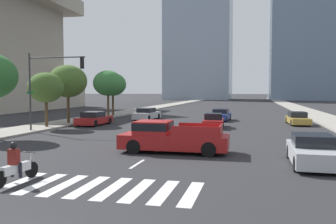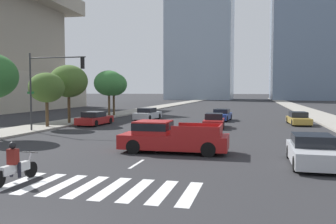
{
  "view_description": "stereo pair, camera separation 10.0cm",
  "coord_description": "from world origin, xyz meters",
  "px_view_note": "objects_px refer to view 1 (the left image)",
  "views": [
    {
      "loc": [
        4.98,
        -5.43,
        3.28
      ],
      "look_at": [
        0.0,
        15.57,
        2.0
      ],
      "focal_mm": 37.79,
      "sensor_mm": 36.0,
      "label": 1
    },
    {
      "loc": [
        5.07,
        -5.4,
        3.28
      ],
      "look_at": [
        0.0,
        15.57,
        2.0
      ],
      "focal_mm": 37.79,
      "sensor_mm": 36.0,
      "label": 2
    }
  ],
  "objects_px": {
    "sedan_silver_1": "(313,151)",
    "sedan_blue_2": "(221,115)",
    "motorcycle_trailing": "(16,167)",
    "pickup_truck": "(169,137)",
    "sedan_gold_5": "(298,119)",
    "street_tree_fifth": "(113,84)",
    "street_tree_second": "(46,88)",
    "street_tree_third": "(68,81)",
    "traffic_signal_far": "(50,77)",
    "sedan_red_4": "(213,121)",
    "sedan_red_0": "(94,119)",
    "sedan_silver_3": "(147,114)",
    "street_tree_fourth": "(108,83)"
  },
  "relations": [
    {
      "from": "sedan_silver_1",
      "to": "sedan_blue_2",
      "type": "relative_size",
      "value": 0.94
    },
    {
      "from": "motorcycle_trailing",
      "to": "sedan_silver_1",
      "type": "height_order",
      "value": "motorcycle_trailing"
    },
    {
      "from": "pickup_truck",
      "to": "sedan_blue_2",
      "type": "height_order",
      "value": "pickup_truck"
    },
    {
      "from": "sedan_gold_5",
      "to": "sedan_blue_2",
      "type": "bearing_deg",
      "value": -115.45
    },
    {
      "from": "sedan_silver_1",
      "to": "sedan_blue_2",
      "type": "distance_m",
      "value": 23.75
    },
    {
      "from": "street_tree_fifth",
      "to": "street_tree_second",
      "type": "bearing_deg",
      "value": -90.0
    },
    {
      "from": "motorcycle_trailing",
      "to": "street_tree_third",
      "type": "xyz_separation_m",
      "value": [
        -9.44,
        20.7,
        3.66
      ]
    },
    {
      "from": "traffic_signal_far",
      "to": "motorcycle_trailing",
      "type": "bearing_deg",
      "value": -62.57
    },
    {
      "from": "traffic_signal_far",
      "to": "sedan_blue_2",
      "type": "bearing_deg",
      "value": 50.4
    },
    {
      "from": "traffic_signal_far",
      "to": "street_tree_fifth",
      "type": "distance_m",
      "value": 18.37
    },
    {
      "from": "motorcycle_trailing",
      "to": "traffic_signal_far",
      "type": "height_order",
      "value": "traffic_signal_far"
    },
    {
      "from": "sedan_gold_5",
      "to": "street_tree_fifth",
      "type": "distance_m",
      "value": 23.3
    },
    {
      "from": "sedan_blue_2",
      "to": "sedan_gold_5",
      "type": "distance_m",
      "value": 8.35
    },
    {
      "from": "pickup_truck",
      "to": "sedan_red_4",
      "type": "bearing_deg",
      "value": -94.68
    },
    {
      "from": "sedan_silver_1",
      "to": "sedan_red_4",
      "type": "height_order",
      "value": "sedan_silver_1"
    },
    {
      "from": "pickup_truck",
      "to": "street_tree_second",
      "type": "distance_m",
      "value": 16.55
    },
    {
      "from": "traffic_signal_far",
      "to": "street_tree_second",
      "type": "bearing_deg",
      "value": 127.02
    },
    {
      "from": "sedan_red_4",
      "to": "street_tree_fifth",
      "type": "relative_size",
      "value": 0.79
    },
    {
      "from": "sedan_red_4",
      "to": "sedan_silver_1",
      "type": "bearing_deg",
      "value": 18.19
    },
    {
      "from": "street_tree_fifth",
      "to": "sedan_red_4",
      "type": "bearing_deg",
      "value": -38.54
    },
    {
      "from": "pickup_truck",
      "to": "street_tree_second",
      "type": "bearing_deg",
      "value": -35.85
    },
    {
      "from": "sedan_red_0",
      "to": "sedan_silver_3",
      "type": "distance_m",
      "value": 7.98
    },
    {
      "from": "pickup_truck",
      "to": "sedan_silver_1",
      "type": "distance_m",
      "value": 7.19
    },
    {
      "from": "street_tree_fifth",
      "to": "sedan_silver_3",
      "type": "bearing_deg",
      "value": -36.55
    },
    {
      "from": "sedan_red_4",
      "to": "sedan_blue_2",
      "type": "bearing_deg",
      "value": 176.75
    },
    {
      "from": "sedan_silver_3",
      "to": "street_tree_fifth",
      "type": "xyz_separation_m",
      "value": [
        -5.94,
        4.4,
        3.51
      ]
    },
    {
      "from": "sedan_silver_3",
      "to": "motorcycle_trailing",
      "type": "bearing_deg",
      "value": -167.72
    },
    {
      "from": "street_tree_third",
      "to": "street_tree_fourth",
      "type": "xyz_separation_m",
      "value": [
        0.0,
        9.98,
        0.03
      ]
    },
    {
      "from": "sedan_silver_3",
      "to": "sedan_gold_5",
      "type": "xyz_separation_m",
      "value": [
        16.08,
        -2.32,
        -0.05
      ]
    },
    {
      "from": "sedan_silver_1",
      "to": "sedan_red_4",
      "type": "relative_size",
      "value": 1.02
    },
    {
      "from": "sedan_gold_5",
      "to": "street_tree_fourth",
      "type": "relative_size",
      "value": 0.79
    },
    {
      "from": "street_tree_fifth",
      "to": "sedan_gold_5",
      "type": "bearing_deg",
      "value": -16.99
    },
    {
      "from": "sedan_silver_3",
      "to": "street_tree_fifth",
      "type": "height_order",
      "value": "street_tree_fifth"
    },
    {
      "from": "sedan_blue_2",
      "to": "sedan_gold_5",
      "type": "relative_size",
      "value": 1.03
    },
    {
      "from": "pickup_truck",
      "to": "sedan_gold_5",
      "type": "height_order",
      "value": "pickup_truck"
    },
    {
      "from": "sedan_silver_3",
      "to": "sedan_red_4",
      "type": "bearing_deg",
      "value": -124.78
    },
    {
      "from": "sedan_blue_2",
      "to": "street_tree_fifth",
      "type": "relative_size",
      "value": 0.85
    },
    {
      "from": "street_tree_fourth",
      "to": "motorcycle_trailing",
      "type": "bearing_deg",
      "value": -72.91
    },
    {
      "from": "motorcycle_trailing",
      "to": "sedan_red_0",
      "type": "bearing_deg",
      "value": 22.42
    },
    {
      "from": "sedan_red_4",
      "to": "street_tree_fifth",
      "type": "distance_m",
      "value": 18.61
    },
    {
      "from": "sedan_red_4",
      "to": "sedan_silver_3",
      "type": "bearing_deg",
      "value": -133.24
    },
    {
      "from": "motorcycle_trailing",
      "to": "street_tree_fourth",
      "type": "height_order",
      "value": "street_tree_fourth"
    },
    {
      "from": "street_tree_third",
      "to": "street_tree_fourth",
      "type": "bearing_deg",
      "value": 90.0
    },
    {
      "from": "sedan_silver_3",
      "to": "street_tree_fourth",
      "type": "bearing_deg",
      "value": 69.45
    },
    {
      "from": "sedan_red_4",
      "to": "sedan_gold_5",
      "type": "bearing_deg",
      "value": 117.74
    },
    {
      "from": "pickup_truck",
      "to": "sedan_gold_5",
      "type": "distance_m",
      "value": 20.06
    },
    {
      "from": "traffic_signal_far",
      "to": "sedan_red_4",
      "type": "bearing_deg",
      "value": 29.47
    },
    {
      "from": "motorcycle_trailing",
      "to": "pickup_truck",
      "type": "height_order",
      "value": "pickup_truck"
    },
    {
      "from": "motorcycle_trailing",
      "to": "sedan_gold_5",
      "type": "xyz_separation_m",
      "value": [
        12.58,
        25.51,
        -0.01
      ]
    },
    {
      "from": "sedan_silver_1",
      "to": "sedan_silver_3",
      "type": "bearing_deg",
      "value": -146.73
    }
  ]
}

